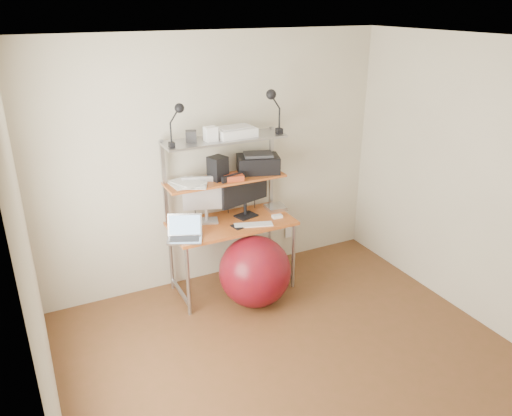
{
  "coord_description": "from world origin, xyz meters",
  "views": [
    {
      "loc": [
        -1.76,
        -2.65,
        2.75
      ],
      "look_at": [
        0.12,
        1.15,
        0.97
      ],
      "focal_mm": 35.0,
      "sensor_mm": 36.0,
      "label": 1
    }
  ],
  "objects_px": {
    "printer": "(258,163)",
    "exercise_ball": "(255,271)",
    "monitor_black": "(245,190)",
    "laptop": "(185,234)",
    "monitor_silver": "(206,196)"
  },
  "relations": [
    {
      "from": "monitor_silver",
      "to": "printer",
      "type": "distance_m",
      "value": 0.63
    },
    {
      "from": "printer",
      "to": "exercise_ball",
      "type": "distance_m",
      "value": 1.07
    },
    {
      "from": "monitor_black",
      "to": "exercise_ball",
      "type": "distance_m",
      "value": 0.81
    },
    {
      "from": "monitor_black",
      "to": "exercise_ball",
      "type": "relative_size",
      "value": 0.8
    },
    {
      "from": "monitor_silver",
      "to": "monitor_black",
      "type": "relative_size",
      "value": 0.89
    },
    {
      "from": "monitor_black",
      "to": "printer",
      "type": "relative_size",
      "value": 1.17
    },
    {
      "from": "monitor_silver",
      "to": "monitor_black",
      "type": "distance_m",
      "value": 0.4
    },
    {
      "from": "monitor_black",
      "to": "laptop",
      "type": "xyz_separation_m",
      "value": [
        -0.71,
        -0.22,
        -0.23
      ]
    },
    {
      "from": "printer",
      "to": "laptop",
      "type": "bearing_deg",
      "value": -143.32
    },
    {
      "from": "exercise_ball",
      "to": "monitor_black",
      "type": "bearing_deg",
      "value": 76.36
    },
    {
      "from": "monitor_silver",
      "to": "exercise_ball",
      "type": "relative_size",
      "value": 0.71
    },
    {
      "from": "monitor_black",
      "to": "printer",
      "type": "bearing_deg",
      "value": 8.96
    },
    {
      "from": "monitor_silver",
      "to": "laptop",
      "type": "xyz_separation_m",
      "value": [
        -0.32,
        -0.27,
        -0.22
      ]
    },
    {
      "from": "monitor_silver",
      "to": "laptop",
      "type": "height_order",
      "value": "monitor_silver"
    },
    {
      "from": "laptop",
      "to": "exercise_ball",
      "type": "bearing_deg",
      "value": 4.32
    }
  ]
}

